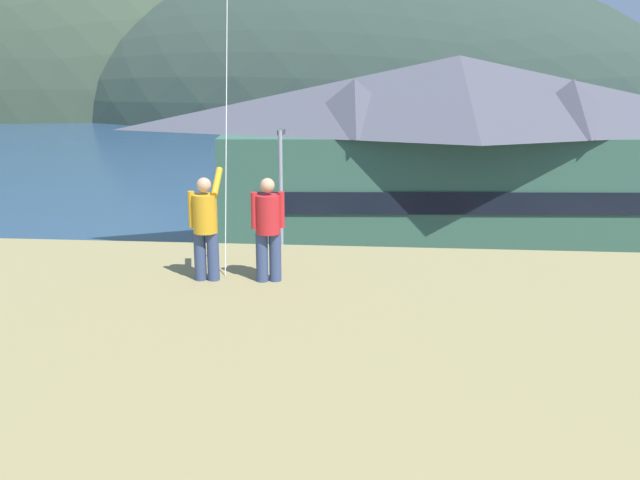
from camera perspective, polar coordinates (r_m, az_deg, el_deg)
ground_plane at (r=21.78m, az=-5.09°, el=-16.20°), size 600.00×600.00×0.00m
parking_lot_pad at (r=26.13m, az=-3.16°, el=-10.58°), size 40.00×20.00×0.10m
bay_water at (r=79.30m, az=2.48°, el=6.31°), size 360.00×84.00×0.03m
far_hill_west_ridge at (r=152.58m, az=-22.69°, el=9.07°), size 93.78×50.29×77.61m
far_hill_east_peak at (r=138.04m, az=3.20°, el=9.70°), size 115.14×68.52×52.69m
harbor_lodge at (r=40.89m, az=10.33°, el=6.59°), size 26.70×11.48×10.77m
storage_shed_waterside at (r=40.43m, az=1.56°, el=2.24°), size 6.12×5.61×4.98m
wharf_dock at (r=54.27m, az=2.28°, el=2.94°), size 3.20×14.77×0.70m
moored_boat_wharfside at (r=52.71m, az=-1.55°, el=3.02°), size 2.71×6.99×2.16m
parked_car_mid_row_far at (r=23.87m, az=-19.15°, el=-11.23°), size 4.21×2.08×1.82m
parked_car_front_row_silver at (r=22.29m, az=8.22°, el=-12.42°), size 4.25×2.16×1.82m
parked_car_back_row_right at (r=22.69m, az=20.95°, el=-12.78°), size 4.22×2.09×1.82m
parked_car_back_row_left at (r=27.14m, az=5.34°, el=-7.31°), size 4.31×2.27×1.82m
parked_car_corner_spot at (r=28.15m, az=-18.35°, el=-7.20°), size 4.23×2.12×1.82m
parked_car_mid_row_center at (r=26.79m, az=-8.46°, el=-7.71°), size 4.27×2.20×1.82m
parked_car_mid_row_near at (r=21.42m, az=-7.64°, el=-13.57°), size 4.21×2.07×1.82m
parked_car_front_row_red at (r=28.45m, az=15.24°, el=-6.74°), size 4.27×2.20×1.82m
parking_light_pole at (r=29.99m, az=-2.97°, el=1.91°), size 0.24×0.78×7.91m
person_kite_flyer at (r=12.46m, az=-8.75°, el=1.17°), size 0.51×0.66×1.86m
person_companion at (r=12.29m, az=-3.99°, el=1.04°), size 0.54×0.40×1.74m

